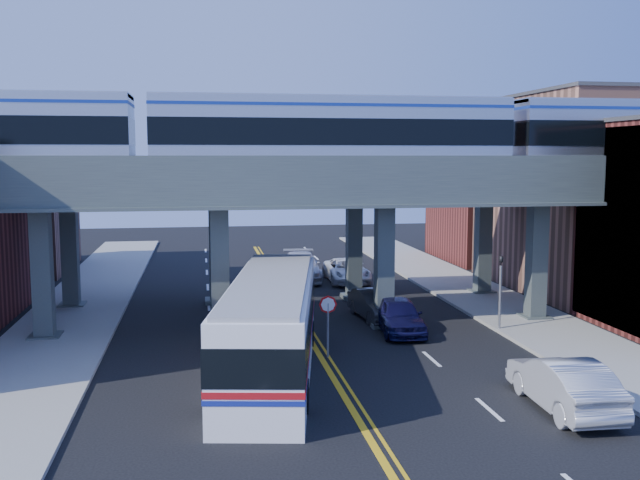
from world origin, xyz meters
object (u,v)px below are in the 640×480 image
object	(u,v)px
transit_bus	(272,327)
car_lane_c	(347,271)
transit_train	(332,133)
car_lane_d	(301,267)
car_parked_curb	(563,383)
traffic_signal	(500,284)
car_lane_b	(375,305)
car_lane_a	(399,315)
stop_sign	(328,316)

from	to	relation	value
transit_bus	car_lane_c	size ratio (longest dim) A/B	2.57
transit_train	car_lane_c	distance (m)	15.58
car_lane_d	car_parked_curb	distance (m)	26.68
traffic_signal	car_lane_b	distance (m)	6.51
traffic_signal	car_parked_curb	xyz separation A→B (m)	(-2.27, -10.35, -1.41)
car_lane_a	car_lane_d	size ratio (longest dim) A/B	0.78
traffic_signal	car_lane_a	distance (m)	5.07
transit_bus	car_lane_b	distance (m)	10.34
transit_bus	transit_train	bearing A→B (deg)	-17.89
stop_sign	car_lane_a	world-z (taller)	stop_sign
transit_train	car_lane_c	bearing A→B (deg)	75.04
traffic_signal	car_parked_curb	distance (m)	10.69
traffic_signal	car_lane_c	distance (m)	15.25
transit_train	transit_bus	distance (m)	10.79
car_lane_d	car_parked_curb	bearing A→B (deg)	-74.75
car_lane_c	car_lane_d	world-z (taller)	car_lane_d
car_lane_a	car_lane_c	bearing A→B (deg)	92.73
transit_train	transit_bus	size ratio (longest dim) A/B	3.69
car_lane_c	car_parked_curb	size ratio (longest dim) A/B	1.02
traffic_signal	car_lane_c	xyz separation A→B (m)	(-4.50, 14.49, -1.54)
traffic_signal	car_lane_b	xyz separation A→B (m)	(-5.26, 3.50, -1.54)
transit_bus	car_lane_c	world-z (taller)	transit_bus
car_lane_c	car_parked_curb	world-z (taller)	car_parked_curb
car_lane_c	car_lane_d	size ratio (longest dim) A/B	0.88
car_parked_curb	transit_bus	bearing A→B (deg)	-29.56
transit_bus	car_lane_b	world-z (taller)	transit_bus
stop_sign	car_lane_b	distance (m)	7.52
car_lane_b	car_lane_d	bearing A→B (deg)	94.02
car_lane_a	car_lane_d	bearing A→B (deg)	103.65
transit_train	stop_sign	bearing A→B (deg)	-102.02
traffic_signal	car_lane_c	size ratio (longest dim) A/B	0.75
stop_sign	transit_bus	size ratio (longest dim) A/B	0.19
car_lane_b	car_parked_curb	bearing A→B (deg)	-83.61
transit_train	car_parked_curb	size ratio (longest dim) A/B	9.70
car_lane_d	car_lane_a	bearing A→B (deg)	-76.23
transit_train	car_lane_b	xyz separation A→B (m)	(2.57, 1.50, -8.70)
car_lane_d	transit_train	bearing A→B (deg)	-87.64
car_lane_c	car_lane_d	distance (m)	3.20
car_lane_c	transit_train	bearing A→B (deg)	-104.56
car_lane_a	car_lane_d	world-z (taller)	car_lane_d
transit_bus	car_lane_c	distance (m)	20.46
car_lane_d	car_parked_curb	world-z (taller)	car_lane_d
transit_train	car_lane_d	distance (m)	16.28
stop_sign	car_lane_c	distance (m)	18.06
transit_bus	traffic_signal	bearing A→B (deg)	-57.35
transit_train	car_lane_c	xyz separation A→B (m)	(3.34, 12.49, -8.70)
transit_train	traffic_signal	distance (m)	10.80
car_lane_d	stop_sign	bearing A→B (deg)	-90.39
stop_sign	transit_train	bearing A→B (deg)	77.98
transit_train	car_lane_b	world-z (taller)	transit_train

